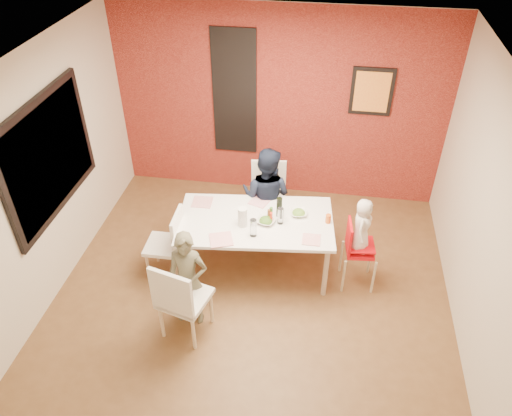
% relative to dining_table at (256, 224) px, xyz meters
% --- Properties ---
extents(ground, '(4.50, 4.50, 0.00)m').
position_rel_dining_table_xyz_m(ground, '(0.03, -0.48, -0.67)').
color(ground, brown).
rests_on(ground, ground).
extents(ceiling, '(4.50, 4.50, 0.02)m').
position_rel_dining_table_xyz_m(ceiling, '(0.03, -0.48, 2.03)').
color(ceiling, silver).
rests_on(ceiling, wall_back).
extents(wall_back, '(4.50, 0.02, 2.70)m').
position_rel_dining_table_xyz_m(wall_back, '(0.03, 1.77, 0.68)').
color(wall_back, beige).
rests_on(wall_back, ground).
extents(wall_front, '(4.50, 0.02, 2.70)m').
position_rel_dining_table_xyz_m(wall_front, '(0.03, -2.73, 0.68)').
color(wall_front, beige).
rests_on(wall_front, ground).
extents(wall_left, '(0.02, 4.50, 2.70)m').
position_rel_dining_table_xyz_m(wall_left, '(-2.22, -0.48, 0.68)').
color(wall_left, beige).
rests_on(wall_left, ground).
extents(wall_right, '(0.02, 4.50, 2.70)m').
position_rel_dining_table_xyz_m(wall_right, '(2.28, -0.48, 0.68)').
color(wall_right, beige).
rests_on(wall_right, ground).
extents(brick_accent_wall, '(4.50, 0.02, 2.70)m').
position_rel_dining_table_xyz_m(brick_accent_wall, '(0.03, 1.75, 0.68)').
color(brick_accent_wall, maroon).
rests_on(brick_accent_wall, ground).
extents(picture_window_frame, '(0.05, 1.70, 1.30)m').
position_rel_dining_table_xyz_m(picture_window_frame, '(-2.19, -0.28, 0.88)').
color(picture_window_frame, black).
rests_on(picture_window_frame, wall_left).
extents(picture_window_pane, '(0.02, 1.55, 1.15)m').
position_rel_dining_table_xyz_m(picture_window_pane, '(-2.17, -0.28, 0.88)').
color(picture_window_pane, black).
rests_on(picture_window_pane, wall_left).
extents(glassblock_strip, '(0.55, 0.03, 1.70)m').
position_rel_dining_table_xyz_m(glassblock_strip, '(-0.57, 1.73, 0.83)').
color(glassblock_strip, silver).
rests_on(glassblock_strip, wall_back).
extents(glassblock_surround, '(0.60, 0.03, 1.76)m').
position_rel_dining_table_xyz_m(glassblock_surround, '(-0.57, 1.73, 0.83)').
color(glassblock_surround, black).
rests_on(glassblock_surround, wall_back).
extents(art_print_frame, '(0.54, 0.03, 0.64)m').
position_rel_dining_table_xyz_m(art_print_frame, '(1.23, 1.73, 0.98)').
color(art_print_frame, black).
rests_on(art_print_frame, wall_back).
extents(art_print_canvas, '(0.44, 0.01, 0.54)m').
position_rel_dining_table_xyz_m(art_print_canvas, '(1.23, 1.71, 0.98)').
color(art_print_canvas, '#FAA337').
rests_on(art_print_canvas, wall_back).
extents(dining_table, '(1.87, 1.18, 0.74)m').
position_rel_dining_table_xyz_m(dining_table, '(0.00, 0.00, 0.00)').
color(dining_table, white).
rests_on(dining_table, ground).
extents(chair_near, '(0.57, 0.57, 1.01)m').
position_rel_dining_table_xyz_m(chair_near, '(-0.59, -1.15, -0.11)').
color(chair_near, silver).
rests_on(chair_near, ground).
extents(chair_far, '(0.49, 0.49, 0.97)m').
position_rel_dining_table_xyz_m(chair_far, '(0.03, 0.83, -0.13)').
color(chair_far, white).
rests_on(chair_far, ground).
extents(chair_left, '(0.43, 0.43, 0.90)m').
position_rel_dining_table_xyz_m(chair_left, '(-0.97, -0.25, -0.17)').
color(chair_left, white).
rests_on(chair_left, ground).
extents(high_chair, '(0.40, 0.40, 0.88)m').
position_rel_dining_table_xyz_m(high_chair, '(1.17, -0.06, -0.15)').
color(high_chair, red).
rests_on(high_chair, ground).
extents(child_near, '(0.44, 0.30, 1.17)m').
position_rel_dining_table_xyz_m(child_near, '(-0.57, -0.91, -0.09)').
color(child_near, brown).
rests_on(child_near, ground).
extents(child_far, '(0.75, 0.64, 1.34)m').
position_rel_dining_table_xyz_m(child_far, '(0.04, 0.58, -0.00)').
color(child_far, black).
rests_on(child_far, ground).
extents(toddler, '(0.26, 0.36, 0.67)m').
position_rel_dining_table_xyz_m(toddler, '(1.19, -0.05, 0.18)').
color(toddler, silver).
rests_on(toddler, high_chair).
extents(plate_near_left, '(0.31, 0.31, 0.01)m').
position_rel_dining_table_xyz_m(plate_near_left, '(-0.32, -0.41, 0.07)').
color(plate_near_left, white).
rests_on(plate_near_left, dining_table).
extents(plate_far_mid, '(0.27, 0.27, 0.01)m').
position_rel_dining_table_xyz_m(plate_far_mid, '(-0.01, 0.36, 0.07)').
color(plate_far_mid, white).
rests_on(plate_far_mid, dining_table).
extents(plate_near_right, '(0.20, 0.20, 0.01)m').
position_rel_dining_table_xyz_m(plate_near_right, '(0.66, -0.25, 0.07)').
color(plate_near_right, white).
rests_on(plate_near_right, dining_table).
extents(plate_far_left, '(0.24, 0.24, 0.01)m').
position_rel_dining_table_xyz_m(plate_far_left, '(-0.69, 0.24, 0.07)').
color(plate_far_left, white).
rests_on(plate_far_left, dining_table).
extents(salad_bowl_a, '(0.26, 0.26, 0.05)m').
position_rel_dining_table_xyz_m(salad_bowl_a, '(0.12, -0.03, 0.09)').
color(salad_bowl_a, white).
rests_on(salad_bowl_a, dining_table).
extents(salad_bowl_b, '(0.23, 0.23, 0.05)m').
position_rel_dining_table_xyz_m(salad_bowl_b, '(0.48, 0.18, 0.09)').
color(salad_bowl_b, white).
rests_on(salad_bowl_b, dining_table).
extents(wine_bottle, '(0.07, 0.07, 0.25)m').
position_rel_dining_table_xyz_m(wine_bottle, '(0.26, 0.12, 0.19)').
color(wine_bottle, black).
rests_on(wine_bottle, dining_table).
extents(wine_glass_a, '(0.08, 0.08, 0.21)m').
position_rel_dining_table_xyz_m(wine_glass_a, '(0.02, -0.27, 0.17)').
color(wine_glass_a, white).
rests_on(wine_glass_a, dining_table).
extents(wine_glass_b, '(0.07, 0.07, 0.20)m').
position_rel_dining_table_xyz_m(wine_glass_b, '(0.29, -0.01, 0.17)').
color(wine_glass_b, white).
rests_on(wine_glass_b, dining_table).
extents(paper_towel_roll, '(0.11, 0.11, 0.24)m').
position_rel_dining_table_xyz_m(paper_towel_roll, '(-0.13, -0.12, 0.18)').
color(paper_towel_roll, silver).
rests_on(paper_towel_roll, dining_table).
extents(condiment_red, '(0.03, 0.03, 0.13)m').
position_rel_dining_table_xyz_m(condiment_red, '(0.18, -0.00, 0.13)').
color(condiment_red, red).
rests_on(condiment_red, dining_table).
extents(condiment_green, '(0.04, 0.04, 0.15)m').
position_rel_dining_table_xyz_m(condiment_green, '(0.17, 0.07, 0.14)').
color(condiment_green, '#3A7326').
rests_on(condiment_green, dining_table).
extents(condiment_brown, '(0.03, 0.03, 0.13)m').
position_rel_dining_table_xyz_m(condiment_brown, '(0.15, 0.04, 0.13)').
color(condiment_brown, brown).
rests_on(condiment_brown, dining_table).
extents(sippy_cup, '(0.06, 0.06, 0.11)m').
position_rel_dining_table_xyz_m(sippy_cup, '(0.82, 0.09, 0.12)').
color(sippy_cup, '#CF5B17').
rests_on(sippy_cup, dining_table).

